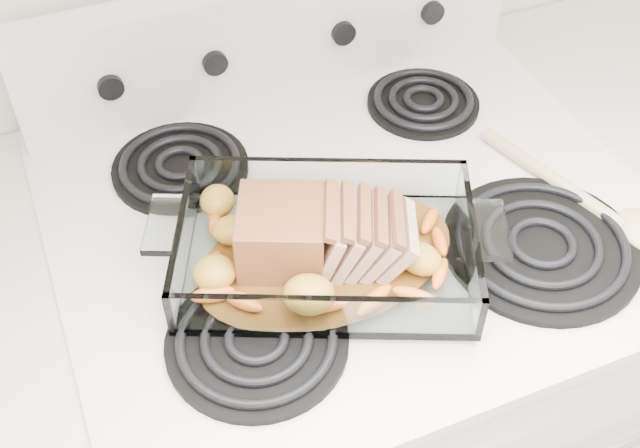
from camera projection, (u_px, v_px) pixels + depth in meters
name	position (u px, v px, depth m)	size (l,w,h in m)	color
electric_range	(344.00, 392.00, 1.39)	(0.78, 0.70, 1.12)	silver
baking_dish	(326.00, 252.00, 0.97)	(0.35, 0.23, 0.07)	silver
pork_roast	(310.00, 240.00, 0.95)	(0.21, 0.10, 0.08)	brown
roast_vegetables	(313.00, 230.00, 0.99)	(0.33, 0.18, 0.04)	orange
wooden_spoon	(603.00, 207.00, 1.05)	(0.13, 0.29, 0.02)	tan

